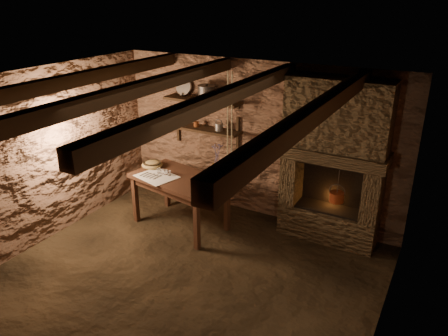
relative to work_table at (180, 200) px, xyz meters
The scene contains 25 objects.
floor 1.38m from the work_table, 53.60° to the right, with size 4.50×4.50×0.00m, color black.
back_wall 1.45m from the work_table, 50.67° to the left, with size 4.50×0.04×2.40m, color brown.
front_wall 3.24m from the work_table, 75.73° to the right, with size 4.50×0.04×2.40m, color brown.
left_wall 1.97m from the work_table, 144.46° to the right, with size 0.04×4.00×2.40m, color brown.
right_wall 3.30m from the work_table, 19.18° to the right, with size 0.04×4.00×2.40m, color brown.
ceiling 2.37m from the work_table, 53.60° to the right, with size 4.50×4.00×0.04m, color black.
beam_far_left 2.27m from the work_table, 124.51° to the right, with size 0.14×3.95×0.16m, color black.
beam_mid_left 2.17m from the work_table, 75.30° to the right, with size 0.14×3.95×0.16m, color black.
beam_mid_right 2.51m from the work_table, 39.52° to the right, with size 0.14×3.95×0.16m, color black.
beam_far_right 3.14m from the work_table, 24.82° to the right, with size 0.14×3.95×0.16m, color black.
shelf_lower 1.18m from the work_table, 95.35° to the left, with size 1.25×0.30×0.04m, color black.
shelf_upper 1.54m from the work_table, 95.35° to the left, with size 1.25×0.30×0.04m, color black.
hearth 2.29m from the work_table, 19.47° to the left, with size 1.43×0.51×2.30m.
work_table is the anchor object (origin of this frame).
linen_cloth 0.50m from the work_table, 153.21° to the right, with size 0.56×0.45×0.01m, color silver.
pewter_cutlery_row 0.51m from the work_table, 150.48° to the right, with size 0.47×0.18×0.01m, color gray, non-canonical shape.
drinking_glasses 0.50m from the work_table, behind, with size 0.18×0.05×0.07m, color white, non-canonical shape.
stoneware_jug 0.81m from the work_table, 23.76° to the left, with size 0.16×0.15×0.51m.
wooden_bowl 0.72m from the work_table, 168.27° to the left, with size 0.32×0.32×0.11m, color olive.
iron_stockpot 1.64m from the work_table, 89.06° to the left, with size 0.27×0.27×0.20m, color #292625.
tin_pan 1.78m from the work_table, 117.71° to the left, with size 0.27×0.27×0.04m, color #A6A7A1.
small_kettle 1.25m from the work_table, 74.41° to the left, with size 0.17×0.12×0.18m, color #A6A7A1, non-canonical shape.
rusty_tin 1.23m from the work_table, 103.45° to the left, with size 0.08×0.08×0.08m, color #562611.
red_pot 2.25m from the work_table, 17.39° to the left, with size 0.22×0.21×0.54m.
hanging_ropes 1.60m from the work_table, ahead, with size 0.08×0.08×1.20m, color beige, non-canonical shape.
Camera 1 is at (2.59, -3.72, 3.30)m, focal length 35.00 mm.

